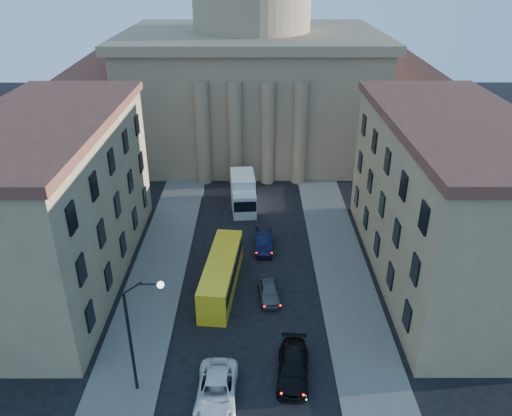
{
  "coord_description": "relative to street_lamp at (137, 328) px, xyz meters",
  "views": [
    {
      "loc": [
        0.47,
        -16.53,
        26.14
      ],
      "look_at": [
        0.53,
        18.07,
        8.66
      ],
      "focal_mm": 35.0,
      "sensor_mm": 36.0,
      "label": 1
    }
  ],
  "objects": [
    {
      "name": "box_truck",
      "position": [
        6.05,
        27.57,
        -3.53
      ],
      "size": [
        3.17,
        6.92,
        3.7
      ],
      "rotation": [
        0.0,
        0.0,
        0.08
      ],
      "color": "silver",
      "rests_on": "ground"
    },
    {
      "name": "car_right_far",
      "position": [
        8.61,
        10.18,
        -4.58
      ],
      "size": [
        2.02,
        4.27,
        1.41
      ],
      "primitive_type": "imported",
      "rotation": [
        0.0,
        0.0,
        0.09
      ],
      "color": "#4E4E53",
      "rests_on": "ground"
    },
    {
      "name": "sidewalk_left",
      "position": [
        -1.53,
        10.0,
        -5.21
      ],
      "size": [
        5.0,
        60.0,
        0.15
      ],
      "primitive_type": "cube",
      "color": "#575550",
      "rests_on": "ground"
    },
    {
      "name": "building_right",
      "position": [
        23.97,
        14.0,
        2.14
      ],
      "size": [
        11.6,
        26.6,
        14.7
      ],
      "color": "tan",
      "rests_on": "ground"
    },
    {
      "name": "car_left_mid",
      "position": [
        4.9,
        -0.91,
        -4.5
      ],
      "size": [
        2.71,
        5.7,
        1.57
      ],
      "primitive_type": "imported",
      "rotation": [
        0.0,
        0.0,
        -0.02
      ],
      "color": "white",
      "rests_on": "ground"
    },
    {
      "name": "building_left",
      "position": [
        -10.03,
        14.0,
        2.14
      ],
      "size": [
        11.6,
        26.6,
        14.7
      ],
      "color": "tan",
      "rests_on": "ground"
    },
    {
      "name": "church",
      "position": [
        6.97,
        47.47,
        6.59
      ],
      "size": [
        68.02,
        28.76,
        36.6
      ],
      "color": "#8A6F55",
      "rests_on": "ground"
    },
    {
      "name": "street_lamp",
      "position": [
        0.0,
        0.0,
        0.0
      ],
      "size": [
        2.62,
        0.44,
        8.83
      ],
      "color": "black",
      "rests_on": "ground"
    },
    {
      "name": "car_right_distant",
      "position": [
        8.28,
        18.33,
        -4.5
      ],
      "size": [
        1.68,
        4.79,
        1.58
      ],
      "primitive_type": "imported",
      "rotation": [
        0.0,
        0.0,
        -0.0
      ],
      "color": "black",
      "rests_on": "ground"
    },
    {
      "name": "sidewalk_right",
      "position": [
        15.47,
        10.0,
        -5.21
      ],
      "size": [
        5.0,
        60.0,
        0.15
      ],
      "primitive_type": "cube",
      "color": "#575550",
      "rests_on": "ground"
    },
    {
      "name": "car_right_mid",
      "position": [
        10.06,
        1.26,
        -4.51
      ],
      "size": [
        2.63,
        5.49,
        1.54
      ],
      "primitive_type": "imported",
      "rotation": [
        0.0,
        0.0,
        -0.09
      ],
      "color": "black",
      "rests_on": "ground"
    },
    {
      "name": "city_bus",
      "position": [
        4.5,
        11.57,
        -3.7
      ],
      "size": [
        3.42,
        10.64,
        2.95
      ],
      "rotation": [
        0.0,
        0.0,
        -0.1
      ],
      "color": "yellow",
      "rests_on": "ground"
    }
  ]
}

